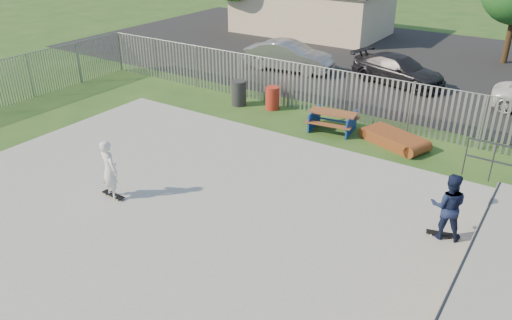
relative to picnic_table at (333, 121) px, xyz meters
The scene contains 15 objects.
ground 7.78m from the picnic_table, 98.10° to the right, with size 120.00×120.00×0.00m, color #28521C.
concrete_slab 7.78m from the picnic_table, 98.10° to the right, with size 15.00×12.00×0.15m, color #9B9B96.
fence 3.17m from the picnic_table, 91.76° to the right, with size 26.04×16.02×2.00m.
picnic_table is the anchor object (origin of this frame).
funbox 2.48m from the picnic_table, ahead, with size 2.35×1.73×0.42m.
trash_bin_red 3.26m from the picnic_table, 167.45° to the left, with size 0.59×0.59×0.98m, color #A72719.
trash_bin_grey 4.69m from the picnic_table, behind, with size 0.65×0.65×1.08m, color #28292B.
parking_lot 11.36m from the picnic_table, 95.53° to the left, with size 40.00×18.00×0.02m, color black.
car_silver 8.33m from the picnic_table, 132.03° to the left, with size 1.62×4.66×1.54m, color #A1A2A6.
car_dark 7.08m from the picnic_table, 89.20° to the left, with size 1.94×4.76×1.38m, color black.
building 17.85m from the picnic_table, 120.72° to the left, with size 10.40×6.40×3.20m.
skateboard_a 7.57m from the picnic_table, 42.56° to the right, with size 0.82×0.40×0.08m.
skateboard_b 8.91m from the picnic_table, 109.43° to the right, with size 0.81×0.24×0.08m.
skater_navy 7.59m from the picnic_table, 42.56° to the right, with size 0.86×0.67×1.78m, color #131C3D.
skater_white 8.93m from the picnic_table, 109.43° to the right, with size 0.65×0.43×1.78m, color white.
Camera 1 is at (8.54, -8.86, 7.54)m, focal length 35.00 mm.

